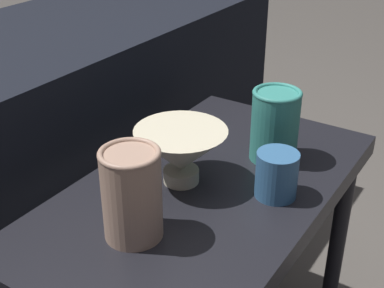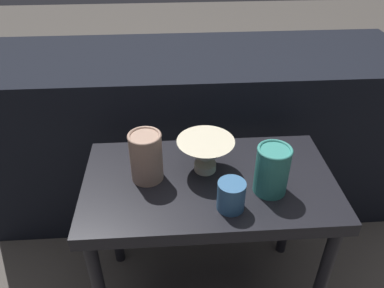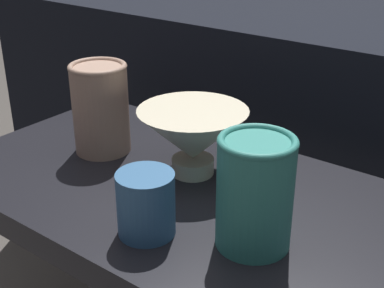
# 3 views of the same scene
# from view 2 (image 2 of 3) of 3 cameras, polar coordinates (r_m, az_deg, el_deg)

# --- Properties ---
(table) EXTENTS (0.71, 0.40, 0.53)m
(table) POSITION_cam_2_polar(r_m,az_deg,el_deg) (1.11, 2.55, -8.04)
(table) COLOR black
(table) RESTS_ON ground_plane
(couch_backdrop) EXTENTS (1.66, 0.50, 0.69)m
(couch_backdrop) POSITION_cam_2_polar(r_m,az_deg,el_deg) (1.60, 0.46, 1.93)
(couch_backdrop) COLOR black
(couch_backdrop) RESTS_ON ground_plane
(bowl) EXTENTS (0.16, 0.16, 0.10)m
(bowl) POSITION_cam_2_polar(r_m,az_deg,el_deg) (1.06, 2.06, -1.33)
(bowl) COLOR beige
(bowl) RESTS_ON table
(vase_textured_left) EXTENTS (0.09, 0.09, 0.15)m
(vase_textured_left) POSITION_cam_2_polar(r_m,az_deg,el_deg) (1.03, -7.01, -1.84)
(vase_textured_left) COLOR tan
(vase_textured_left) RESTS_ON table
(vase_colorful_right) EXTENTS (0.09, 0.09, 0.14)m
(vase_colorful_right) POSITION_cam_2_polar(r_m,az_deg,el_deg) (1.00, 12.11, -3.80)
(vase_colorful_right) COLOR teal
(vase_colorful_right) RESTS_ON table
(cup) EXTENTS (0.07, 0.07, 0.08)m
(cup) POSITION_cam_2_polar(r_m,az_deg,el_deg) (0.95, 5.98, -7.83)
(cup) COLOR #33608E
(cup) RESTS_ON table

